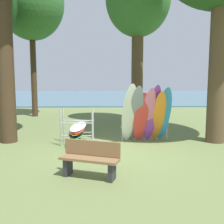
% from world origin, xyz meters
% --- Properties ---
extents(ground_plane, '(80.00, 80.00, 0.00)m').
position_xyz_m(ground_plane, '(0.00, 0.00, 0.00)').
color(ground_plane, olive).
extents(lake_water, '(80.00, 36.00, 0.10)m').
position_xyz_m(lake_water, '(0.00, 31.83, 0.05)').
color(lake_water, '#477084').
rests_on(lake_water, ground).
extents(tree_mid_behind, '(3.48, 3.48, 8.63)m').
position_xyz_m(tree_mid_behind, '(1.46, 5.98, 6.46)').
color(tree_mid_behind, brown).
rests_on(tree_mid_behind, ground).
extents(tree_far_left_back, '(4.05, 4.05, 9.47)m').
position_xyz_m(tree_far_left_back, '(-4.85, 8.37, 7.09)').
color(tree_far_left_back, '#42301E').
rests_on(tree_far_left_back, ground).
extents(leaning_board_pile, '(1.94, 1.37, 2.18)m').
position_xyz_m(leaning_board_pile, '(1.20, 1.08, 1.02)').
color(leaning_board_pile, white).
rests_on(leaning_board_pile, ground).
extents(board_storage_rack, '(1.15, 2.12, 1.25)m').
position_xyz_m(board_storage_rack, '(-1.32, 0.98, 0.52)').
color(board_storage_rack, '#9EA0A5').
rests_on(board_storage_rack, ground).
extents(park_bench, '(1.46, 0.86, 0.85)m').
position_xyz_m(park_bench, '(-0.68, -2.27, 0.45)').
color(park_bench, '#2D2D33').
rests_on(park_bench, ground).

